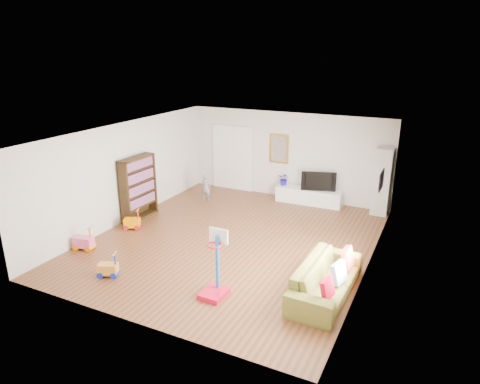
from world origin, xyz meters
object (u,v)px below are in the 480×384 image
at_px(sofa, 326,279).
at_px(basketball_hoop, 213,265).
at_px(media_console, 309,196).
at_px(bookshelf, 138,188).

distance_m(sofa, basketball_hoop, 2.19).
xyz_separation_m(media_console, basketball_hoop, (-0.07, -5.82, 0.43)).
height_order(sofa, basketball_hoop, basketball_hoop).
bearing_deg(bookshelf, media_console, 40.64).
bearing_deg(bookshelf, sofa, -14.38).
xyz_separation_m(media_console, bookshelf, (-3.91, -3.22, 0.65)).
bearing_deg(sofa, media_console, 22.73).
relative_size(media_console, basketball_hoop, 1.50).
bearing_deg(sofa, bookshelf, 76.33).
bearing_deg(basketball_hoop, bookshelf, 147.19).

